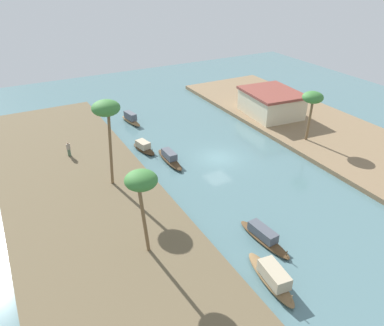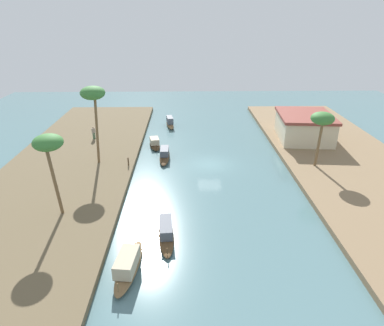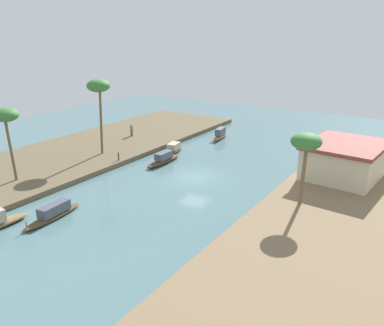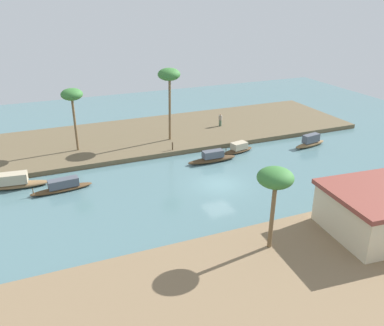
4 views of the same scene
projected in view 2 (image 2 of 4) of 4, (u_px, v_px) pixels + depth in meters
The scene contains 14 objects.
river_water at pixel (210, 164), 37.12m from camera, with size 74.92×74.92×0.00m, color slate.
riverbank_left at pixel (73, 163), 36.73m from camera, with size 45.71×13.29×0.49m, color brown.
riverbank_right at pixel (345, 161), 37.31m from camera, with size 45.71×13.29×0.49m, color #846B4C.
sampan_near_left_bank at pixel (128, 265), 21.48m from camera, with size 5.38×1.77×1.38m.
sampan_midstream at pixel (165, 155), 38.40m from camera, with size 5.25×1.11×1.20m.
sampan_with_tall_canopy at pixel (166, 231), 24.96m from camera, with size 5.34×1.50×1.09m.
sampan_upstream_small at pixel (155, 143), 41.82m from camera, with size 3.90×1.88×1.07m.
sampan_with_red_awning at pixel (170, 123), 49.27m from camera, with size 4.37×1.57×1.37m.
person_on_near_bank at pixel (94, 133), 42.86m from camera, with size 0.46×0.46×1.56m.
mooring_post at pixel (128, 162), 35.45m from camera, with size 0.14×0.14×0.84m, color #4C3823.
palm_tree_left_near at pixel (93, 95), 33.54m from camera, with size 2.41×2.41×7.97m.
palm_tree_left_far at pixel (48, 145), 24.88m from camera, with size 2.18×2.18×6.48m.
palm_tree_right_tall at pixel (322, 120), 33.68m from camera, with size 2.28×2.28×5.63m.
riverside_building at pixel (304, 126), 42.49m from camera, with size 8.10×6.91×3.16m.
Camera 2 is at (33.94, -2.64, 14.92)m, focal length 32.37 mm.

